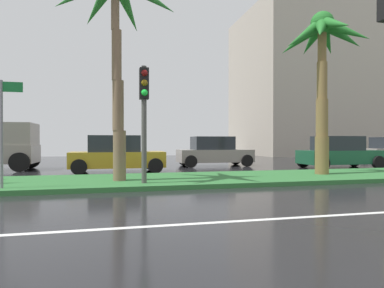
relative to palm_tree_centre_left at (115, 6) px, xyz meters
name	(u,v)px	position (x,y,z in m)	size (l,w,h in m)	color
palm_tree_centre_left	(115,6)	(0.00, 0.00, 0.00)	(4.13, 3.87, 7.18)	brown
palm_tree_centre	(323,46)	(8.11, 0.52, -0.64)	(3.63, 3.81, 6.51)	olive
traffic_signal_median_right	(144,102)	(0.85, -0.84, -3.25)	(0.28, 0.43, 3.65)	#4C4C47
street_name_sign	(1,119)	(-3.11, -1.03, -3.83)	(1.10, 0.08, 3.00)	slate
car_in_traffic_second	(117,155)	(0.11, 4.70, -5.08)	(4.30, 2.02, 1.72)	#B28C1E
car_in_traffic_third	(214,152)	(5.71, 7.41, -5.08)	(4.30, 2.02, 1.72)	gray
car_in_traffic_fourth	(339,153)	(11.81, 4.37, -5.08)	(4.30, 2.02, 1.72)	#195133
building_far_right	(319,86)	(22.44, 21.68, 1.70)	(17.17, 11.63, 15.22)	#A89E8E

